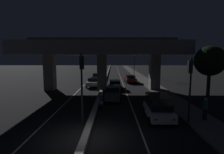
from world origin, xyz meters
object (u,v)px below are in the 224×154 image
car_white_lead_oncoming (93,82)px  motorcycle_white_filtering_near (102,102)px  car_silver_third (115,84)px  pedestrian_on_sidewalk (205,109)px  car_grey_second (113,93)px  car_dark_green_second_oncoming (97,77)px  car_dark_red_fourth (130,79)px  car_white_lead (158,107)px  traffic_light_right_of_median (190,79)px  traffic_light_left_of_median (82,77)px  street_lamp (133,57)px

car_white_lead_oncoming → motorcycle_white_filtering_near: (2.27, -12.79, -0.11)m
car_silver_third → pedestrian_on_sidewalk: pedestrian_on_sidewalk is taller
car_white_lead_oncoming → motorcycle_white_filtering_near: bearing=12.7°
car_grey_second → car_dark_green_second_oncoming: size_ratio=1.05×
car_dark_red_fourth → car_white_lead: bearing=178.1°
motorcycle_white_filtering_near → pedestrian_on_sidewalk: pedestrian_on_sidewalk is taller
traffic_light_right_of_median → pedestrian_on_sidewalk: (1.55, 0.55, -2.38)m
traffic_light_right_of_median → car_dark_green_second_oncoming: size_ratio=1.15×
car_white_lead_oncoming → car_white_lead: bearing=26.7°
traffic_light_left_of_median → car_grey_second: 8.34m
car_white_lead_oncoming → pedestrian_on_sidewalk: 19.52m
car_silver_third → pedestrian_on_sidewalk: size_ratio=2.71×
traffic_light_left_of_median → street_lamp: (7.83, 35.45, 1.47)m
street_lamp → car_white_lead: 34.67m
car_silver_third → car_white_lead_oncoming: car_white_lead_oncoming is taller
traffic_light_left_of_median → pedestrian_on_sidewalk: traffic_light_left_of_median is taller
street_lamp → car_silver_third: 21.45m
traffic_light_left_of_median → traffic_light_right_of_median: 7.98m
car_dark_green_second_oncoming → car_dark_red_fourth: bearing=66.1°
car_white_lead → car_dark_green_second_oncoming: bearing=17.6°
traffic_light_right_of_median → car_dark_red_fourth: traffic_light_right_of_median is taller
pedestrian_on_sidewalk → traffic_light_left_of_median: bearing=-176.7°
car_grey_second → traffic_light_right_of_median: bearing=-140.3°
street_lamp → car_white_lead: bearing=-93.1°
traffic_light_left_of_median → car_grey_second: bearing=72.9°
street_lamp → traffic_light_right_of_median: bearing=-89.8°
traffic_light_left_of_median → motorcycle_white_filtering_near: bearing=74.0°
traffic_light_left_of_median → car_white_lead: size_ratio=1.33×
traffic_light_right_of_median → car_white_lead: bearing=151.9°
car_grey_second → car_white_lead_oncoming: car_grey_second is taller
street_lamp → car_dark_green_second_oncoming: 14.14m
car_dark_green_second_oncoming → motorcycle_white_filtering_near: motorcycle_white_filtering_near is taller
car_dark_red_fourth → motorcycle_white_filtering_near: bearing=163.2°
traffic_light_left_of_median → car_white_lead_oncoming: traffic_light_left_of_median is taller
car_dark_red_fourth → motorcycle_white_filtering_near: (-4.61, -18.02, -0.13)m
pedestrian_on_sidewalk → car_white_lead_oncoming: bearing=123.0°
car_dark_red_fourth → motorcycle_white_filtering_near: 18.60m
car_silver_third → car_dark_green_second_oncoming: bearing=18.2°
car_grey_second → motorcycle_white_filtering_near: bearing=164.2°
street_lamp → car_grey_second: street_lamp is taller
car_silver_third → traffic_light_right_of_median: bearing=-162.2°
traffic_light_right_of_median → car_white_lead_oncoming: (-9.07, 16.92, -2.68)m
car_silver_third → car_white_lead_oncoming: 4.08m
car_white_lead → car_dark_green_second_oncoming: 25.48m
traffic_light_right_of_median → motorcycle_white_filtering_near: (-6.80, 4.13, -2.79)m
car_dark_red_fourth → motorcycle_white_filtering_near: size_ratio=2.67×
traffic_light_right_of_median → car_dark_red_fourth: size_ratio=1.03×
street_lamp → car_white_lead_oncoming: size_ratio=2.07×
car_dark_green_second_oncoming → street_lamp: bearing=139.3°
car_grey_second → car_white_lead_oncoming: 10.01m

